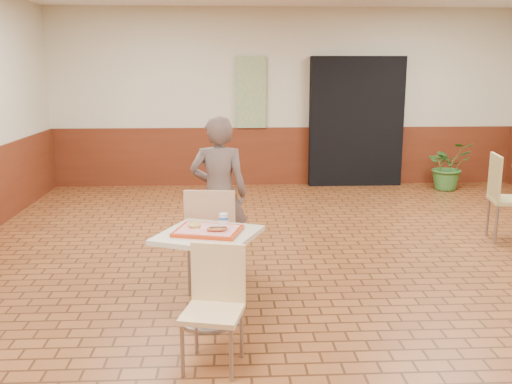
{
  "coord_description": "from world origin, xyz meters",
  "views": [
    {
      "loc": [
        -1.02,
        -4.82,
        1.99
      ],
      "look_at": [
        -0.77,
        -0.03,
        0.95
      ],
      "focal_mm": 40.0,
      "sensor_mm": 36.0,
      "label": 1
    }
  ],
  "objects_px": {
    "main_table": "(209,262)",
    "chair_second_left": "(505,193)",
    "long_john_donut": "(217,228)",
    "ring_donut": "(194,225)",
    "chair_main_front": "(215,299)",
    "serving_tray": "(208,231)",
    "potted_plant": "(448,166)",
    "customer": "(219,194)",
    "paper_cup": "(223,219)",
    "chair_main_back": "(212,234)"
  },
  "relations": [
    {
      "from": "main_table",
      "to": "chair_second_left",
      "type": "relative_size",
      "value": 0.72
    },
    {
      "from": "long_john_donut",
      "to": "ring_donut",
      "type": "bearing_deg",
      "value": 144.72
    },
    {
      "from": "chair_main_front",
      "to": "serving_tray",
      "type": "relative_size",
      "value": 1.68
    },
    {
      "from": "chair_main_front",
      "to": "potted_plant",
      "type": "distance_m",
      "value": 6.75
    },
    {
      "from": "customer",
      "to": "paper_cup",
      "type": "xyz_separation_m",
      "value": [
        0.05,
        -1.1,
        0.04
      ]
    },
    {
      "from": "chair_main_back",
      "to": "long_john_donut",
      "type": "distance_m",
      "value": 0.75
    },
    {
      "from": "serving_tray",
      "to": "chair_main_front",
      "type": "bearing_deg",
      "value": -84.77
    },
    {
      "from": "paper_cup",
      "to": "potted_plant",
      "type": "relative_size",
      "value": 0.11
    },
    {
      "from": "main_table",
      "to": "potted_plant",
      "type": "height_order",
      "value": "potted_plant"
    },
    {
      "from": "ring_donut",
      "to": "paper_cup",
      "type": "height_order",
      "value": "paper_cup"
    },
    {
      "from": "potted_plant",
      "to": "chair_second_left",
      "type": "bearing_deg",
      "value": -98.82
    },
    {
      "from": "customer",
      "to": "ring_donut",
      "type": "distance_m",
      "value": 1.19
    },
    {
      "from": "main_table",
      "to": "chair_main_back",
      "type": "height_order",
      "value": "chair_main_back"
    },
    {
      "from": "long_john_donut",
      "to": "potted_plant",
      "type": "distance_m",
      "value": 6.27
    },
    {
      "from": "serving_tray",
      "to": "long_john_donut",
      "type": "distance_m",
      "value": 0.11
    },
    {
      "from": "main_table",
      "to": "long_john_donut",
      "type": "bearing_deg",
      "value": -43.68
    },
    {
      "from": "chair_main_front",
      "to": "serving_tray",
      "type": "xyz_separation_m",
      "value": [
        -0.06,
        0.66,
        0.29
      ]
    },
    {
      "from": "chair_main_back",
      "to": "serving_tray",
      "type": "distance_m",
      "value": 0.67
    },
    {
      "from": "customer",
      "to": "serving_tray",
      "type": "relative_size",
      "value": 3.16
    },
    {
      "from": "chair_main_front",
      "to": "customer",
      "type": "bearing_deg",
      "value": 102.83
    },
    {
      "from": "long_john_donut",
      "to": "chair_second_left",
      "type": "relative_size",
      "value": 0.16
    },
    {
      "from": "chair_main_front",
      "to": "chair_main_back",
      "type": "xyz_separation_m",
      "value": [
        -0.05,
        1.3,
        0.08
      ]
    },
    {
      "from": "serving_tray",
      "to": "chair_second_left",
      "type": "bearing_deg",
      "value": 31.3
    },
    {
      "from": "chair_main_back",
      "to": "potted_plant",
      "type": "height_order",
      "value": "chair_main_back"
    },
    {
      "from": "long_john_donut",
      "to": "paper_cup",
      "type": "height_order",
      "value": "paper_cup"
    },
    {
      "from": "chair_main_back",
      "to": "paper_cup",
      "type": "relative_size",
      "value": 10.98
    },
    {
      "from": "serving_tray",
      "to": "ring_donut",
      "type": "bearing_deg",
      "value": 151.59
    },
    {
      "from": "paper_cup",
      "to": "long_john_donut",
      "type": "bearing_deg",
      "value": -102.65
    },
    {
      "from": "customer",
      "to": "potted_plant",
      "type": "distance_m",
      "value": 5.3
    },
    {
      "from": "main_table",
      "to": "chair_second_left",
      "type": "distance_m",
      "value": 3.98
    },
    {
      "from": "chair_main_front",
      "to": "chair_main_back",
      "type": "bearing_deg",
      "value": 105.35
    },
    {
      "from": "paper_cup",
      "to": "chair_main_back",
      "type": "bearing_deg",
      "value": 102.37
    },
    {
      "from": "potted_plant",
      "to": "ring_donut",
      "type": "bearing_deg",
      "value": -129.06
    },
    {
      "from": "ring_donut",
      "to": "chair_second_left",
      "type": "height_order",
      "value": "chair_second_left"
    },
    {
      "from": "long_john_donut",
      "to": "chair_second_left",
      "type": "distance_m",
      "value": 3.96
    },
    {
      "from": "long_john_donut",
      "to": "chair_main_front",
      "type": "bearing_deg",
      "value": -91.26
    },
    {
      "from": "chair_main_front",
      "to": "chair_second_left",
      "type": "height_order",
      "value": "chair_second_left"
    },
    {
      "from": "chair_main_back",
      "to": "customer",
      "type": "xyz_separation_m",
      "value": [
        0.06,
        0.6,
        0.24
      ]
    },
    {
      "from": "ring_donut",
      "to": "potted_plant",
      "type": "bearing_deg",
      "value": 50.94
    },
    {
      "from": "chair_main_back",
      "to": "potted_plant",
      "type": "xyz_separation_m",
      "value": [
        3.83,
        4.3,
        -0.13
      ]
    },
    {
      "from": "chair_main_front",
      "to": "chair_main_back",
      "type": "height_order",
      "value": "chair_main_back"
    },
    {
      "from": "chair_main_back",
      "to": "serving_tray",
      "type": "relative_size",
      "value": 1.96
    },
    {
      "from": "serving_tray",
      "to": "chair_second_left",
      "type": "distance_m",
      "value": 3.98
    },
    {
      "from": "chair_main_front",
      "to": "customer",
      "type": "height_order",
      "value": "customer"
    },
    {
      "from": "ring_donut",
      "to": "paper_cup",
      "type": "bearing_deg",
      "value": 17.95
    },
    {
      "from": "customer",
      "to": "paper_cup",
      "type": "bearing_deg",
      "value": 96.52
    },
    {
      "from": "chair_main_back",
      "to": "ring_donut",
      "type": "xyz_separation_m",
      "value": [
        -0.12,
        -0.58,
        0.25
      ]
    },
    {
      "from": "paper_cup",
      "to": "ring_donut",
      "type": "bearing_deg",
      "value": -162.05
    },
    {
      "from": "paper_cup",
      "to": "potted_plant",
      "type": "height_order",
      "value": "paper_cup"
    },
    {
      "from": "potted_plant",
      "to": "customer",
      "type": "bearing_deg",
      "value": -135.58
    }
  ]
}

